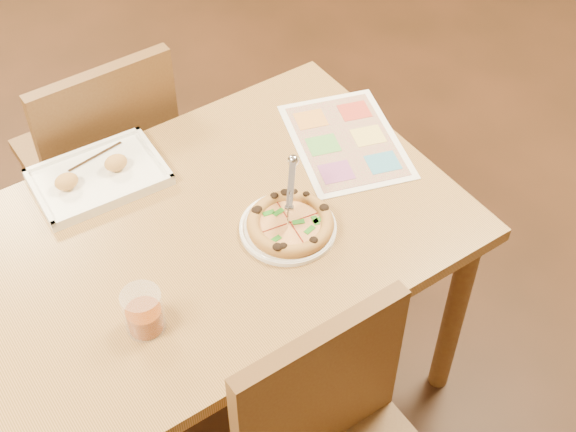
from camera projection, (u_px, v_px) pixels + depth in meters
room at (171, 13)px, 1.52m from camera, size 7.00×7.00×7.00m
dining_table at (201, 257)px, 2.04m from camera, size 1.30×0.85×0.72m
chair_far at (103, 146)px, 2.43m from camera, size 0.42×0.42×0.47m
plate at (288, 228)px, 1.98m from camera, size 0.32×0.32×0.01m
pizza at (290, 224)px, 1.97m from camera, size 0.22×0.22×0.03m
pizza_cutter at (291, 192)px, 1.96m from camera, size 0.11×0.14×0.10m
appetizer_tray at (98, 178)px, 2.09m from camera, size 0.35×0.25×0.06m
glass_tumbler at (144, 313)px, 1.75m from camera, size 0.09×0.09×0.11m
menu at (346, 141)px, 2.21m from camera, size 0.39×0.46×0.00m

